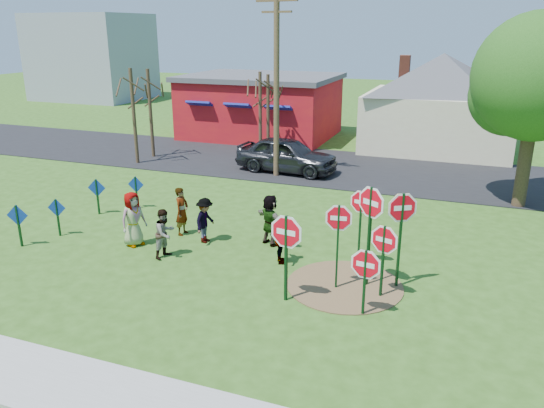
# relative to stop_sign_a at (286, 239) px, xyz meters

# --- Properties ---
(ground) EXTENTS (120.00, 120.00, 0.00)m
(ground) POSITION_rel_stop_sign_a_xyz_m (-3.24, 2.31, -1.70)
(ground) COLOR #2C4F16
(ground) RESTS_ON ground
(sidewalk) EXTENTS (22.00, 1.80, 0.08)m
(sidewalk) POSITION_rel_stop_sign_a_xyz_m (-3.24, -4.89, -1.66)
(sidewalk) COLOR #9E9E99
(sidewalk) RESTS_ON ground
(road) EXTENTS (120.00, 7.50, 0.04)m
(road) POSITION_rel_stop_sign_a_xyz_m (-3.24, 13.81, -1.68)
(road) COLOR black
(road) RESTS_ON ground
(dirt_patch) EXTENTS (3.20, 3.20, 0.03)m
(dirt_patch) POSITION_rel_stop_sign_a_xyz_m (1.26, 1.31, -1.69)
(dirt_patch) COLOR brown
(dirt_patch) RESTS_ON ground
(red_building) EXTENTS (9.40, 7.69, 3.90)m
(red_building) POSITION_rel_stop_sign_a_xyz_m (-8.74, 20.31, 0.26)
(red_building) COLOR maroon
(red_building) RESTS_ON ground
(cream_house) EXTENTS (9.40, 9.40, 6.50)m
(cream_house) POSITION_rel_stop_sign_a_xyz_m (2.26, 20.31, 1.22)
(cream_house) COLOR beige
(cream_house) RESTS_ON ground
(distant_building) EXTENTS (10.00, 8.00, 8.00)m
(distant_building) POSITION_rel_stop_sign_a_xyz_m (-31.24, 32.31, 2.30)
(distant_building) COLOR #8C939E
(distant_building) RESTS_ON ground
(stop_sign_a) EXTENTS (1.17, 0.18, 2.49)m
(stop_sign_a) POSITION_rel_stop_sign_a_xyz_m (0.00, 0.00, 0.00)
(stop_sign_a) COLOR black
(stop_sign_a) RESTS_ON ground
(stop_sign_b) EXTENTS (0.91, 0.19, 2.46)m
(stop_sign_b) POSITION_rel_stop_sign_a_xyz_m (1.34, 2.73, 0.08)
(stop_sign_b) COLOR black
(stop_sign_b) RESTS_ON ground
(stop_sign_c) EXTENTS (1.00, 0.62, 2.98)m
(stop_sign_c) POSITION_rel_stop_sign_a_xyz_m (1.81, 1.57, 0.39)
(stop_sign_c) COLOR black
(stop_sign_c) RESTS_ON ground
(stop_sign_d) EXTENTS (0.95, 0.56, 2.83)m
(stop_sign_d) POSITION_rel_stop_sign_a_xyz_m (2.60, 1.77, 0.34)
(stop_sign_d) COLOR black
(stop_sign_d) RESTS_ON ground
(stop_sign_e) EXTENTS (1.02, 0.16, 1.87)m
(stop_sign_e) POSITION_rel_stop_sign_a_xyz_m (2.03, -0.03, -0.46)
(stop_sign_e) COLOR black
(stop_sign_e) RESTS_ON ground
(stop_sign_f) EXTENTS (0.98, 0.34, 2.13)m
(stop_sign_f) POSITION_rel_stop_sign_a_xyz_m (2.28, 1.06, -0.22)
(stop_sign_f) COLOR black
(stop_sign_f) RESTS_ON ground
(stop_sign_g) EXTENTS (0.96, 0.16, 2.52)m
(stop_sign_g) POSITION_rel_stop_sign_a_xyz_m (1.06, 1.11, 0.06)
(stop_sign_g) COLOR black
(stop_sign_g) RESTS_ON ground
(blue_diamond_a) EXTENTS (0.69, 0.20, 1.42)m
(blue_diamond_a) POSITION_rel_stop_sign_a_xyz_m (-9.21, 0.36, -0.82)
(blue_diamond_a) COLOR black
(blue_diamond_a) RESTS_ON ground
(blue_diamond_b) EXTENTS (0.63, 0.15, 1.32)m
(blue_diamond_b) POSITION_rel_stop_sign_a_xyz_m (-8.69, 1.54, -0.88)
(blue_diamond_b) COLOR black
(blue_diamond_b) RESTS_ON ground
(blue_diamond_c) EXTENTS (0.69, 0.16, 1.39)m
(blue_diamond_c) POSITION_rel_stop_sign_a_xyz_m (-8.86, 3.84, -0.84)
(blue_diamond_c) COLOR black
(blue_diamond_c) RESTS_ON ground
(blue_diamond_d) EXTENTS (0.66, 0.10, 1.30)m
(blue_diamond_d) POSITION_rel_stop_sign_a_xyz_m (-7.89, 4.94, -0.90)
(blue_diamond_d) COLOR black
(blue_diamond_d) RESTS_ON ground
(person_a) EXTENTS (0.86, 1.03, 1.80)m
(person_a) POSITION_rel_stop_sign_a_xyz_m (-5.82, 1.75, -0.80)
(person_a) COLOR #444F89
(person_a) RESTS_ON ground
(person_b) EXTENTS (0.41, 0.62, 1.66)m
(person_b) POSITION_rel_stop_sign_a_xyz_m (-4.83, 3.15, -0.87)
(person_b) COLOR #2C6F62
(person_b) RESTS_ON ground
(person_c) EXTENTS (0.73, 0.86, 1.55)m
(person_c) POSITION_rel_stop_sign_a_xyz_m (-4.37, 1.30, -0.93)
(person_c) COLOR brown
(person_c) RESTS_ON ground
(person_d) EXTENTS (0.59, 1.00, 1.52)m
(person_d) POSITION_rel_stop_sign_a_xyz_m (-3.77, 2.79, -0.94)
(person_d) COLOR #343439
(person_d) RESTS_ON ground
(person_e) EXTENTS (0.71, 0.95, 1.50)m
(person_e) POSITION_rel_stop_sign_a_xyz_m (-0.89, 2.11, -0.95)
(person_e) COLOR #492F5F
(person_e) RESTS_ON ground
(person_f) EXTENTS (1.61, 1.22, 1.69)m
(person_f) POSITION_rel_stop_sign_a_xyz_m (-1.70, 3.37, -0.86)
(person_f) COLOR #1D4D29
(person_f) RESTS_ON ground
(suv) EXTENTS (5.10, 2.41, 1.68)m
(suv) POSITION_rel_stop_sign_a_xyz_m (-4.17, 12.14, -0.82)
(suv) COLOR #2F2F35
(suv) RESTS_ON road
(utility_pole) EXTENTS (2.05, 0.48, 8.43)m
(utility_pole) POSITION_rel_stop_sign_a_xyz_m (-4.40, 11.30, 2.73)
(utility_pole) COLOR #4C3823
(utility_pole) RESTS_ON ground
(leafy_tree) EXTENTS (5.21, 4.75, 7.40)m
(leafy_tree) POSITION_rel_stop_sign_a_xyz_m (6.28, 10.46, 3.06)
(leafy_tree) COLOR #382819
(leafy_tree) RESTS_ON ground
(bare_tree_west) EXTENTS (1.80, 1.80, 4.70)m
(bare_tree_west) POSITION_rel_stop_sign_a_xyz_m (-12.05, 12.62, 1.34)
(bare_tree_west) COLOR #382819
(bare_tree_west) RESTS_ON ground
(bare_tree_east) EXTENTS (1.80, 1.80, 4.53)m
(bare_tree_east) POSITION_rel_stop_sign_a_xyz_m (-6.74, 15.14, 1.23)
(bare_tree_east) COLOR #382819
(bare_tree_east) RESTS_ON ground
(bare_tree_mid) EXTENTS (1.80, 1.80, 4.85)m
(bare_tree_mid) POSITION_rel_stop_sign_a_xyz_m (-12.04, 11.10, 1.43)
(bare_tree_mid) COLOR #382819
(bare_tree_mid) RESTS_ON ground
(bare_tree_extra) EXTENTS (1.80, 1.80, 4.38)m
(bare_tree_extra) POSITION_rel_stop_sign_a_xyz_m (-6.39, 15.42, 1.13)
(bare_tree_extra) COLOR #382819
(bare_tree_extra) RESTS_ON ground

